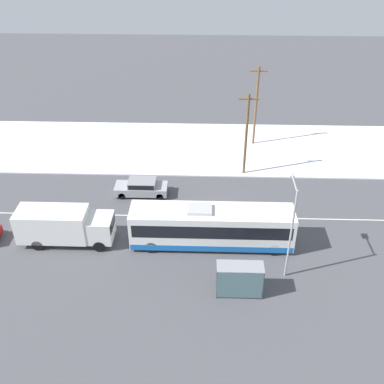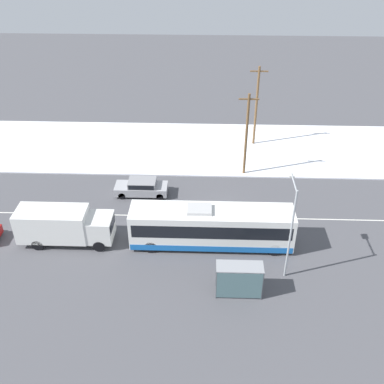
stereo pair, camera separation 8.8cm
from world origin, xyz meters
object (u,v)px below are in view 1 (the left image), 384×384
sedan_car (142,187)px  streetlamp (291,219)px  pedestrian_at_stop (233,267)px  bus_shelter (240,277)px  utility_pole_roadside (246,134)px  city_bus (212,227)px  box_truck (63,225)px  utility_pole_snowlot (256,105)px

sedan_car → streetlamp: size_ratio=0.65×
pedestrian_at_stop → bus_shelter: 1.84m
bus_shelter → utility_pole_roadside: (1.34, 16.00, 2.57)m
streetlamp → city_bus: bearing=151.6°
streetlamp → pedestrian_at_stop: bearing=-166.4°
box_truck → streetlamp: 16.91m
sedan_car → bus_shelter: 14.52m
bus_shelter → utility_pole_roadside: 16.26m
pedestrian_at_stop → utility_pole_roadside: size_ratio=0.20×
sedan_car → bus_shelter: (8.03, -12.07, 0.87)m
city_bus → streetlamp: 6.59m
sedan_car → pedestrian_at_stop: (7.66, -10.40, 0.17)m
box_truck → sedan_car: (5.04, 6.82, -0.81)m
sedan_car → bus_shelter: size_ratio=1.51×
bus_shelter → sedan_car: bearing=123.6°
sedan_car → utility_pole_snowlot: utility_pole_snowlot is taller
pedestrian_at_stop → utility_pole_roadside: utility_pole_roadside is taller
pedestrian_at_stop → bus_shelter: size_ratio=0.52×
box_truck → pedestrian_at_stop: size_ratio=4.52×
streetlamp → sedan_car: bearing=140.2°
box_truck → utility_pole_roadside: utility_pole_roadside is taller
utility_pole_snowlot → streetlamp: bearing=-88.2°
box_truck → streetlamp: size_ratio=1.01×
city_bus → sedan_car: size_ratio=2.62×
utility_pole_roadside → sedan_car: bearing=-157.2°
city_bus → sedan_car: 9.16m
city_bus → box_truck: city_bus is taller
city_bus → utility_pole_snowlot: 17.78m
sedan_car → utility_pole_snowlot: size_ratio=0.55×
pedestrian_at_stop → utility_pole_roadside: (1.70, 14.34, 3.27)m
bus_shelter → utility_pole_roadside: size_ratio=0.38×
bus_shelter → streetlamp: 5.12m
utility_pole_roadside → utility_pole_snowlot: bearing=77.3°
sedan_car → streetlamp: 15.30m
pedestrian_at_stop → utility_pole_roadside: 14.81m
city_bus → utility_pole_roadside: 11.40m
box_truck → streetlamp: (16.44, -2.68, 2.94)m
streetlamp → box_truck: bearing=170.7°
sedan_car → utility_pole_snowlot: (10.79, 10.25, 3.66)m
city_bus → bus_shelter: size_ratio=3.97×
pedestrian_at_stop → utility_pole_snowlot: (3.13, 20.65, 3.49)m
sedan_car → pedestrian_at_stop: bearing=126.4°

